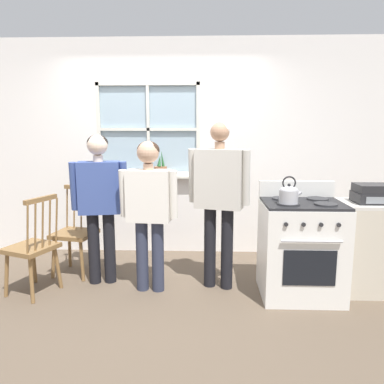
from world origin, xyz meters
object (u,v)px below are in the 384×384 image
(stove, at_px, (301,248))
(kettle, at_px, (289,194))
(stereo, at_px, (373,194))
(chair_near_wall, at_px, (33,248))
(handbag, at_px, (85,199))
(chair_by_window, at_px, (75,234))
(potted_plant, at_px, (161,169))
(person_adult_right, at_px, (219,190))
(side_counter, at_px, (367,247))
(person_teen_center, at_px, (149,201))
(person_elderly_left, at_px, (100,195))

(stove, bearing_deg, kettle, -141.85)
(stereo, bearing_deg, kettle, -164.38)
(chair_near_wall, bearing_deg, handbag, -179.27)
(chair_by_window, distance_m, potted_plant, 1.30)
(chair_near_wall, xyz_separation_m, person_adult_right, (1.81, 0.21, 0.55))
(side_counter, bearing_deg, stereo, -90.00)
(stove, height_order, kettle, kettle)
(person_adult_right, distance_m, handbag, 1.63)
(person_teen_center, xyz_separation_m, person_adult_right, (0.68, 0.10, 0.10))
(potted_plant, bearing_deg, chair_by_window, -139.88)
(person_adult_right, distance_m, kettle, 0.68)
(stove, xyz_separation_m, handbag, (-2.31, 0.69, 0.33))
(stereo, bearing_deg, chair_near_wall, -177.07)
(person_adult_right, height_order, side_counter, person_adult_right)
(kettle, xyz_separation_m, potted_plant, (-1.32, 1.33, 0.07))
(chair_near_wall, relative_size, person_teen_center, 0.66)
(stereo, bearing_deg, potted_plant, 153.43)
(side_counter, bearing_deg, person_adult_right, 179.11)
(handbag, bearing_deg, stereo, -11.08)
(potted_plant, height_order, handbag, potted_plant)
(stereo, bearing_deg, side_counter, 90.00)
(kettle, bearing_deg, stereo, 15.62)
(chair_near_wall, relative_size, side_counter, 1.08)
(person_elderly_left, distance_m, person_teen_center, 0.56)
(stove, height_order, side_counter, stove)
(chair_by_window, distance_m, stove, 2.40)
(chair_near_wall, height_order, person_adult_right, person_adult_right)
(kettle, bearing_deg, potted_plant, 134.91)
(chair_near_wall, bearing_deg, stove, 112.61)
(chair_near_wall, height_order, side_counter, chair_near_wall)
(person_teen_center, xyz_separation_m, potted_plant, (-0.02, 1.15, 0.18))
(stereo, bearing_deg, chair_by_window, 173.31)
(chair_near_wall, bearing_deg, potted_plant, 159.94)
(person_elderly_left, xyz_separation_m, handbag, (-0.31, 0.47, -0.13))
(kettle, relative_size, handbag, 0.80)
(stove, relative_size, handbag, 3.53)
(chair_by_window, xyz_separation_m, person_adult_right, (1.57, -0.31, 0.55))
(chair_by_window, height_order, person_elderly_left, person_elderly_left)
(handbag, bearing_deg, side_counter, -10.70)
(person_adult_right, bearing_deg, stove, 4.76)
(chair_near_wall, xyz_separation_m, potted_plant, (1.10, 1.26, 0.64))
(chair_by_window, xyz_separation_m, handbag, (0.05, 0.23, 0.35))
(person_adult_right, bearing_deg, chair_near_wall, -157.71)
(handbag, xyz_separation_m, side_counter, (3.00, -0.57, -0.35))
(person_teen_center, bearing_deg, potted_plant, 96.25)
(person_elderly_left, distance_m, stove, 2.06)
(side_counter, relative_size, stereo, 2.65)
(person_teen_center, distance_m, stereo, 2.15)
(potted_plant, xyz_separation_m, stereo, (2.18, -1.09, -0.11))
(person_teen_center, bearing_deg, chair_near_wall, -169.29)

